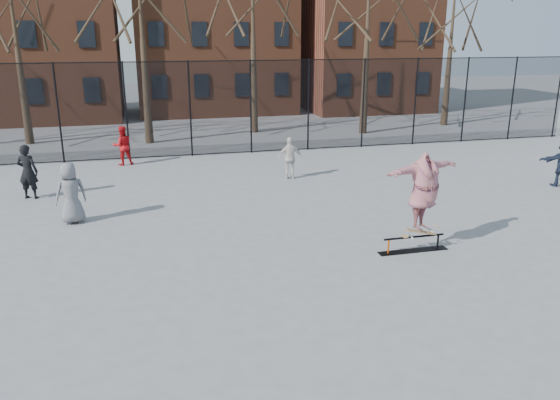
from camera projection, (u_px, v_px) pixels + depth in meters
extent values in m
plane|color=slate|center=(315.00, 278.00, 11.78)|extent=(100.00, 100.00, 0.00)
cube|color=black|center=(413.00, 251.00, 13.25)|extent=(1.77, 0.27, 0.01)
cylinder|color=#D5500C|center=(388.00, 246.00, 13.04)|extent=(0.05, 0.05, 0.36)
cylinder|color=black|center=(438.00, 242.00, 13.35)|extent=(0.05, 0.05, 0.36)
cylinder|color=black|center=(414.00, 237.00, 13.14)|extent=(1.56, 0.05, 0.05)
imported|color=#6B3C97|center=(424.00, 194.00, 12.87)|extent=(2.37, 1.37, 1.87)
imported|color=slate|center=(71.00, 193.00, 14.99)|extent=(0.97, 0.78, 1.71)
imported|color=black|center=(28.00, 172.00, 17.22)|extent=(0.73, 0.59, 1.75)
imported|color=red|center=(122.00, 146.00, 21.68)|extent=(0.87, 0.74, 1.56)
imported|color=beige|center=(290.00, 158.00, 19.61)|extent=(0.93, 0.47, 1.52)
cylinder|color=black|center=(59.00, 114.00, 21.69)|extent=(0.07, 0.07, 4.00)
cylinder|color=black|center=(126.00, 111.00, 22.30)|extent=(0.07, 0.07, 4.00)
cylinder|color=black|center=(190.00, 109.00, 22.91)|extent=(0.07, 0.07, 4.00)
cylinder|color=black|center=(251.00, 107.00, 23.52)|extent=(0.07, 0.07, 4.00)
cylinder|color=black|center=(308.00, 105.00, 24.13)|extent=(0.07, 0.07, 4.00)
cylinder|color=black|center=(363.00, 104.00, 24.74)|extent=(0.07, 0.07, 4.00)
cylinder|color=black|center=(415.00, 102.00, 25.35)|extent=(0.07, 0.07, 4.00)
cylinder|color=black|center=(465.00, 100.00, 25.96)|extent=(0.07, 0.07, 4.00)
cylinder|color=black|center=(512.00, 99.00, 26.57)|extent=(0.07, 0.07, 4.00)
cylinder|color=black|center=(558.00, 97.00, 27.18)|extent=(0.07, 0.07, 4.00)
cube|color=black|center=(223.00, 108.00, 23.24)|extent=(34.00, 0.01, 4.00)
cylinder|color=black|center=(222.00, 61.00, 22.67)|extent=(34.00, 0.04, 0.04)
cone|color=black|center=(28.00, 94.00, 25.60)|extent=(0.40, 0.40, 4.62)
cone|color=black|center=(149.00, 94.00, 25.69)|extent=(0.40, 0.40, 4.62)
cone|color=black|center=(257.00, 89.00, 28.18)|extent=(0.40, 0.40, 4.62)
cone|color=black|center=(366.00, 88.00, 28.27)|extent=(0.40, 0.40, 4.62)
cone|color=black|center=(448.00, 84.00, 30.77)|extent=(0.40, 0.40, 4.62)
cube|color=brown|center=(36.00, 16.00, 32.00)|extent=(9.00, 7.00, 12.00)
cube|color=brown|center=(214.00, 9.00, 34.32)|extent=(10.00, 7.00, 13.00)
cube|color=brown|center=(361.00, 26.00, 36.96)|extent=(8.00, 7.00, 11.00)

